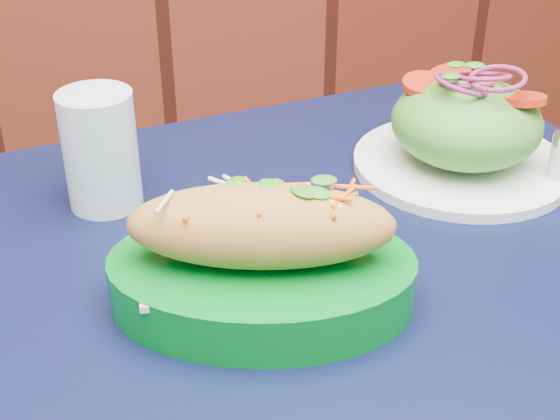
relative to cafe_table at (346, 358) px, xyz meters
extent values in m
cube|color=black|center=(0.00, 0.00, 0.07)|extent=(0.91, 0.91, 0.03)
cylinder|color=black|center=(0.28, 0.37, -0.30)|extent=(0.04, 0.04, 0.72)
cube|color=white|center=(-0.08, -0.01, 0.13)|extent=(0.21, 0.14, 0.01)
ellipsoid|color=#C0863D|center=(-0.08, -0.01, 0.17)|extent=(0.24, 0.14, 0.07)
cylinder|color=white|center=(0.20, 0.18, 0.09)|extent=(0.24, 0.24, 0.01)
ellipsoid|color=#4C992D|center=(0.20, 0.18, 0.15)|extent=(0.17, 0.17, 0.09)
cylinder|color=red|center=(0.24, 0.14, 0.19)|extent=(0.05, 0.05, 0.01)
cylinder|color=red|center=(0.16, 0.21, 0.19)|extent=(0.05, 0.05, 0.01)
cylinder|color=red|center=(0.20, 0.23, 0.19)|extent=(0.05, 0.05, 0.01)
torus|color=#96205D|center=(0.20, 0.18, 0.20)|extent=(0.06, 0.06, 0.01)
torus|color=#96205D|center=(0.20, 0.18, 0.20)|extent=(0.06, 0.06, 0.01)
torus|color=#96205D|center=(0.20, 0.18, 0.20)|extent=(0.06, 0.06, 0.01)
torus|color=#96205D|center=(0.20, 0.18, 0.21)|extent=(0.06, 0.06, 0.01)
cylinder|color=silver|center=(-0.20, 0.21, 0.15)|extent=(0.08, 0.08, 0.12)
camera|label=1|loc=(-0.21, -0.53, 0.50)|focal=50.00mm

